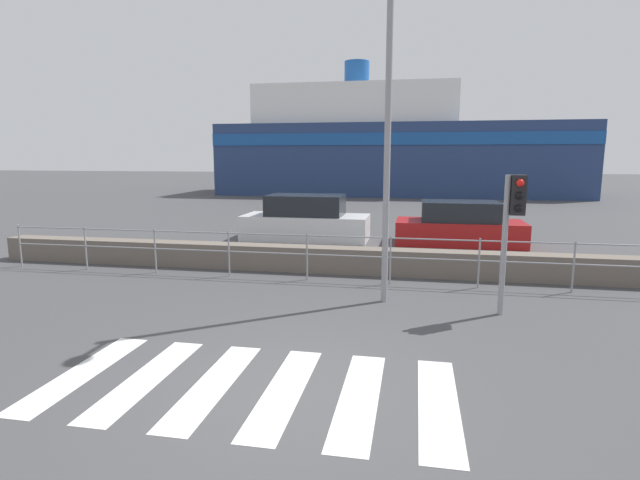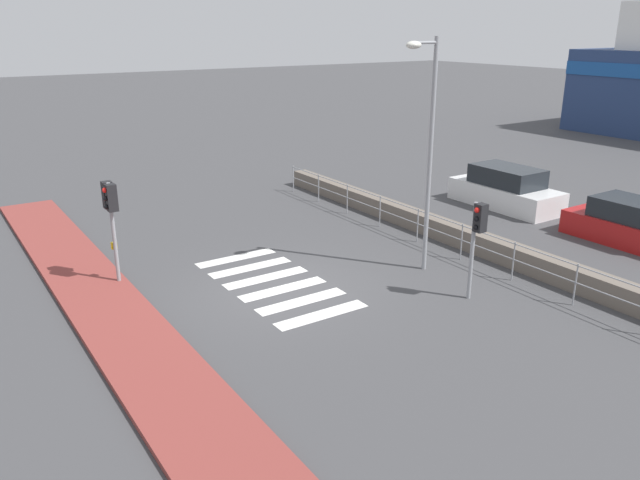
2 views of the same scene
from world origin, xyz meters
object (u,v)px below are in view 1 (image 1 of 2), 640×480
object	(u,v)px
ferry_boat	(389,149)
parked_car_red	(459,226)
traffic_light_far	(513,213)
streetlamp	(388,98)
parked_car_white	(306,221)

from	to	relation	value
ferry_boat	parked_car_red	bearing A→B (deg)	-80.86
traffic_light_far	ferry_boat	size ratio (longest dim) A/B	0.10
traffic_light_far	streetlamp	xyz separation A→B (m)	(-2.19, 0.26, 1.98)
streetlamp	parked_car_white	world-z (taller)	streetlamp
parked_car_white	parked_car_red	world-z (taller)	parked_car_white
streetlamp	ferry_boat	xyz separation A→B (m)	(-1.51, 28.34, -0.50)
streetlamp	parked_car_white	size ratio (longest dim) A/B	1.47
parked_car_white	parked_car_red	bearing A→B (deg)	0.00
ferry_boat	parked_car_red	size ratio (longest dim) A/B	6.43
traffic_light_far	streetlamp	distance (m)	2.96
streetlamp	parked_car_red	size ratio (longest dim) A/B	1.56
ferry_boat	parked_car_red	distance (m)	21.80
traffic_light_far	ferry_boat	world-z (taller)	ferry_boat
traffic_light_far	streetlamp	world-z (taller)	streetlamp
parked_car_red	parked_car_white	bearing A→B (deg)	-180.00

